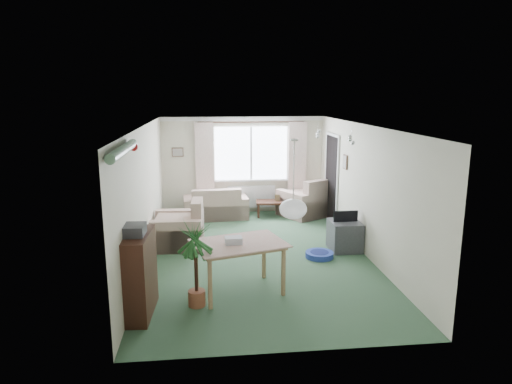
{
  "coord_description": "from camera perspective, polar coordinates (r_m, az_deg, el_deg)",
  "views": [
    {
      "loc": [
        -0.92,
        -7.98,
        2.96
      ],
      "look_at": [
        0.0,
        0.3,
        1.15
      ],
      "focal_mm": 32.0,
      "sensor_mm": 36.0,
      "label": 1
    }
  ],
  "objects": [
    {
      "name": "coffee_table",
      "position": [
        11.2,
        2.19,
        -2.07
      ],
      "size": [
        0.88,
        0.54,
        0.38
      ],
      "primitive_type": "cube",
      "rotation": [
        0.0,
        0.0,
        -0.09
      ],
      "color": "black",
      "rests_on": "ground"
    },
    {
      "name": "wall_picture_right",
      "position": [
        9.73,
        11.1,
        3.7
      ],
      "size": [
        0.03,
        0.24,
        0.3
      ],
      "primitive_type": "cube",
      "color": "brown"
    },
    {
      "name": "sofa",
      "position": [
        11.04,
        -5.07,
        -1.31
      ],
      "size": [
        1.57,
        0.91,
        0.76
      ],
      "primitive_type": "cube",
      "rotation": [
        0.0,
        0.0,
        3.21
      ],
      "color": "#CBAF99",
      "rests_on": "ground"
    },
    {
      "name": "doorway",
      "position": [
        10.76,
        9.43,
        1.6
      ],
      "size": [
        0.03,
        0.95,
        2.0
      ],
      "primitive_type": "cube",
      "color": "black"
    },
    {
      "name": "tv_cube",
      "position": [
        8.96,
        11.03,
        -5.37
      ],
      "size": [
        0.57,
        0.62,
        0.56
      ],
      "primitive_type": "cube",
      "rotation": [
        0.0,
        0.0,
        -0.0
      ],
      "color": "#3E3D43",
      "rests_on": "ground"
    },
    {
      "name": "window",
      "position": [
        11.36,
        -0.63,
        4.87
      ],
      "size": [
        1.8,
        0.03,
        1.3
      ],
      "primitive_type": "cube",
      "color": "white"
    },
    {
      "name": "radiator",
      "position": [
        11.51,
        -0.59,
        -0.59
      ],
      "size": [
        1.2,
        0.1,
        0.55
      ],
      "primitive_type": "cube",
      "color": "white"
    },
    {
      "name": "pendant_lamp",
      "position": [
        5.97,
        4.66,
        -2.12
      ],
      "size": [
        0.36,
        0.36,
        0.36
      ],
      "primitive_type": "sphere",
      "color": "white"
    },
    {
      "name": "gift_box",
      "position": [
        6.76,
        -2.83,
        -6.13
      ],
      "size": [
        0.26,
        0.19,
        0.12
      ],
      "primitive_type": "cube",
      "rotation": [
        0.0,
        0.0,
        0.04
      ],
      "color": "silver",
      "rests_on": "dining_table"
    },
    {
      "name": "curtain_right",
      "position": [
        11.46,
        5.17,
        3.73
      ],
      "size": [
        0.45,
        0.08,
        2.0
      ],
      "primitive_type": "cube",
      "color": "beige"
    },
    {
      "name": "wall_picture_back",
      "position": [
        11.32,
        -9.77,
        4.93
      ],
      "size": [
        0.28,
        0.03,
        0.22
      ],
      "primitive_type": "cube",
      "color": "brown"
    },
    {
      "name": "curtain_left",
      "position": [
        11.24,
        -6.43,
        3.53
      ],
      "size": [
        0.45,
        0.08,
        2.0
      ],
      "primitive_type": "cube",
      "color": "beige"
    },
    {
      "name": "tinsel_garland",
      "position": [
        5.81,
        -16.29,
        5.05
      ],
      "size": [
        1.6,
        1.6,
        0.12
      ],
      "primitive_type": "cylinder",
      "color": "#196626"
    },
    {
      "name": "bookshelf",
      "position": [
        6.44,
        -14.31,
        -9.94
      ],
      "size": [
        0.36,
        0.95,
        1.14
      ],
      "primitive_type": "cube",
      "rotation": [
        0.0,
        0.0,
        -0.06
      ],
      "color": "black",
      "rests_on": "ground"
    },
    {
      "name": "curtain_rod",
      "position": [
        11.21,
        -0.59,
        8.73
      ],
      "size": [
        2.6,
        0.03,
        0.03
      ],
      "primitive_type": "cube",
      "color": "black"
    },
    {
      "name": "dining_table",
      "position": [
        6.95,
        -2.13,
        -9.5
      ],
      "size": [
        1.41,
        1.13,
        0.77
      ],
      "primitive_type": "cube",
      "rotation": [
        0.0,
        0.0,
        0.29
      ],
      "color": "tan",
      "rests_on": "ground"
    },
    {
      "name": "photo_frame",
      "position": [
        11.15,
        2.68,
        -0.71
      ],
      "size": [
        0.12,
        0.06,
        0.16
      ],
      "primitive_type": "cube",
      "rotation": [
        0.0,
        0.0,
        -0.38
      ],
      "color": "brown",
      "rests_on": "coffee_table"
    },
    {
      "name": "armchair_corner",
      "position": [
        11.25,
        6.12,
        -0.61
      ],
      "size": [
        1.4,
        1.38,
        0.94
      ],
      "primitive_type": "cube",
      "rotation": [
        0.0,
        0.0,
        3.65
      ],
      "color": "beige",
      "rests_on": "ground"
    },
    {
      "name": "ground",
      "position": [
        8.56,
        0.22,
        -7.97
      ],
      "size": [
        6.5,
        6.5,
        0.0
      ],
      "primitive_type": "plane",
      "color": "#335539"
    },
    {
      "name": "bauble_cluster_b",
      "position": [
        8.11,
        11.86,
        6.77
      ],
      "size": [
        0.2,
        0.2,
        0.2
      ],
      "primitive_type": "sphere",
      "color": "silver"
    },
    {
      "name": "houseplant",
      "position": [
        6.5,
        -7.53,
        -9.04
      ],
      "size": [
        0.57,
        0.57,
        1.22
      ],
      "primitive_type": "cylinder",
      "rotation": [
        0.0,
        0.0,
        0.09
      ],
      "color": "#216229",
      "rests_on": "ground"
    },
    {
      "name": "pet_bed",
      "position": [
        8.54,
        7.93,
        -7.77
      ],
      "size": [
        0.59,
        0.59,
        0.1
      ],
      "primitive_type": "cylinder",
      "rotation": [
        0.0,
        0.0,
        0.17
      ],
      "color": "navy",
      "rests_on": "ground"
    },
    {
      "name": "armchair_left",
      "position": [
        9.11,
        -9.77,
        -3.86
      ],
      "size": [
        1.02,
        1.07,
        0.92
      ],
      "primitive_type": "cube",
      "rotation": [
        0.0,
        0.0,
        -1.62
      ],
      "color": "beige",
      "rests_on": "ground"
    },
    {
      "name": "bauble_cluster_a",
      "position": [
        9.18,
        7.74,
        7.53
      ],
      "size": [
        0.2,
        0.2,
        0.2
      ],
      "primitive_type": "sphere",
      "color": "silver"
    },
    {
      "name": "hifi_box",
      "position": [
        6.2,
        -15.01,
        -4.61
      ],
      "size": [
        0.3,
        0.36,
        0.14
      ],
      "primitive_type": "cube",
      "rotation": [
        0.0,
        0.0,
        -0.05
      ],
      "color": "#303034",
      "rests_on": "bookshelf"
    }
  ]
}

